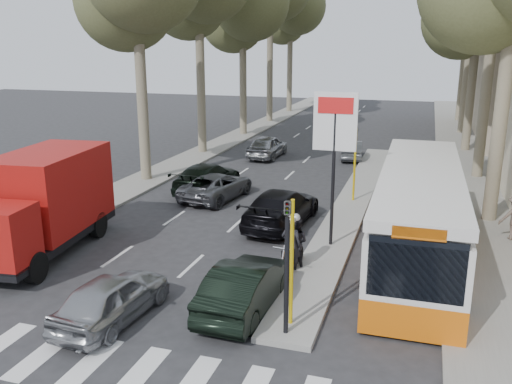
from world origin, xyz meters
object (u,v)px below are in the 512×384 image
at_px(red_truck, 42,202).
at_px(motorcycle, 293,245).
at_px(dark_hatchback, 246,286).
at_px(city_bus, 419,212).
at_px(silver_hatchback, 112,298).

relative_size(red_truck, motorcycle, 2.96).
relative_size(dark_hatchback, city_bus, 0.36).
relative_size(red_truck, city_bus, 0.57).
bearing_deg(motorcycle, dark_hatchback, -95.87).
distance_m(silver_hatchback, dark_hatchback, 3.59).
relative_size(dark_hatchback, motorcycle, 1.84).
height_order(silver_hatchback, red_truck, red_truck).
xyz_separation_m(silver_hatchback, red_truck, (-4.95, 3.64, 1.20)).
bearing_deg(silver_hatchback, city_bus, -132.72).
relative_size(dark_hatchback, red_truck, 0.62).
relative_size(city_bus, motorcycle, 5.17).
distance_m(dark_hatchback, motorcycle, 3.02).
distance_m(silver_hatchback, motorcycle, 5.99).
bearing_deg(motorcycle, red_truck, -167.46).
bearing_deg(dark_hatchback, city_bus, -127.15).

